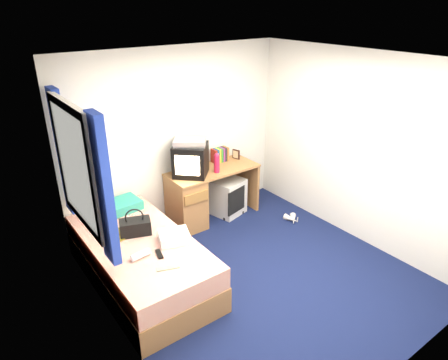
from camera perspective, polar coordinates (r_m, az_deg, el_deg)
ground at (r=4.76m, az=4.72°, el=-13.35°), size 3.40×3.40×0.00m
room_shell at (r=4.04m, az=5.42°, el=3.15°), size 3.40×3.40×3.40m
bed at (r=4.60m, az=-11.74°, el=-11.19°), size 1.01×2.00×0.54m
pillow at (r=5.05m, az=-14.88°, el=-3.70°), size 0.55×0.37×0.11m
desk at (r=5.57m, az=-3.99°, el=-2.30°), size 1.30×0.55×0.75m
storage_cube at (r=5.86m, az=0.45°, el=-2.35°), size 0.52×0.52×0.53m
crt_tv at (r=5.31m, az=-4.80°, el=2.87°), size 0.58×0.58×0.43m
vcr at (r=5.23m, az=-4.89°, el=5.46°), size 0.51×0.49×0.08m
book_row at (r=5.79m, az=-0.58°, el=3.62°), size 0.24×0.13×0.20m
picture_frame at (r=5.90m, az=1.74°, el=3.70°), size 0.05×0.12×0.14m
pink_water_bottle at (r=5.40m, az=-1.05°, el=2.31°), size 0.10×0.10×0.24m
aerosol_can at (r=5.47m, az=-3.41°, el=2.19°), size 0.05×0.05×0.18m
handbag at (r=4.52m, az=-12.57°, el=-6.49°), size 0.38×0.29×0.31m
towel at (r=4.34m, az=-7.15°, el=-8.04°), size 0.38×0.35×0.10m
magazine at (r=4.58m, az=-15.09°, el=-7.59°), size 0.27×0.32×0.01m
water_bottle at (r=4.15m, az=-11.85°, el=-10.43°), size 0.21×0.09×0.07m
colour_swatch_fan at (r=3.98m, az=-8.02°, el=-12.32°), size 0.23×0.13×0.01m
remote_control at (r=4.17m, az=-9.25°, el=-10.39°), size 0.09×0.17×0.02m
window_assembly at (r=4.09m, az=-19.97°, el=1.54°), size 0.11×1.42×1.40m
white_heels at (r=5.81m, az=9.73°, el=-5.51°), size 0.21×0.25×0.09m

